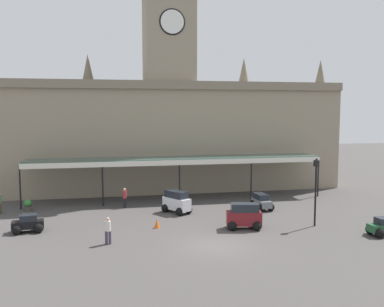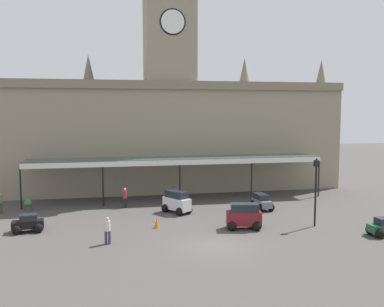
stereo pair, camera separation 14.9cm
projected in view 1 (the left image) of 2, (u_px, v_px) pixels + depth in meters
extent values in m
plane|color=#484342|center=(215.00, 246.00, 25.78)|extent=(140.00, 140.00, 0.00)
cube|color=gray|center=(169.00, 137.00, 43.45)|extent=(35.05, 5.14, 10.94)
cube|color=gray|center=(173.00, 85.00, 40.29)|extent=(35.05, 0.30, 0.80)
cube|color=gray|center=(168.00, 38.00, 42.45)|extent=(4.80, 4.80, 8.81)
cylinder|color=white|center=(172.00, 22.00, 39.95)|extent=(2.20, 0.12, 2.20)
cylinder|color=black|center=(172.00, 22.00, 39.98)|extent=(2.46, 0.06, 2.46)
cone|color=#6E6554|center=(88.00, 68.00, 41.21)|extent=(1.10, 1.10, 2.60)
cone|color=#6E6554|center=(244.00, 71.00, 44.33)|extent=(1.10, 1.10, 2.60)
cone|color=#6E6554|center=(320.00, 72.00, 46.04)|extent=(1.10, 1.10, 2.60)
cube|color=#38564C|center=(177.00, 158.00, 38.98)|extent=(26.64, 3.20, 0.16)
cube|color=silver|center=(180.00, 163.00, 37.44)|extent=(26.64, 0.12, 0.44)
cylinder|color=black|center=(20.00, 187.00, 35.12)|extent=(0.14, 0.14, 3.70)
cylinder|color=black|center=(103.00, 184.00, 36.44)|extent=(0.14, 0.14, 3.70)
cylinder|color=black|center=(180.00, 182.00, 37.76)|extent=(0.14, 0.14, 3.70)
cylinder|color=black|center=(251.00, 179.00, 39.08)|extent=(0.14, 0.14, 3.70)
cylinder|color=black|center=(318.00, 177.00, 40.39)|extent=(0.14, 0.14, 3.70)
cube|color=slate|center=(262.00, 203.00, 35.26)|extent=(1.04, 2.30, 0.55)
cube|color=#1E232B|center=(261.00, 196.00, 35.40)|extent=(0.92, 1.60, 0.45)
sphere|color=black|center=(271.00, 207.00, 34.65)|extent=(0.64, 0.64, 0.64)
sphere|color=black|center=(260.00, 208.00, 34.42)|extent=(0.64, 0.64, 0.64)
sphere|color=black|center=(263.00, 203.00, 36.14)|extent=(0.64, 0.64, 0.64)
sphere|color=black|center=(253.00, 204.00, 35.91)|extent=(0.64, 0.64, 0.64)
cube|color=black|center=(28.00, 224.00, 28.67)|extent=(2.14, 1.12, 0.50)
cube|color=#1E232B|center=(28.00, 218.00, 28.64)|extent=(1.19, 0.92, 0.42)
sphere|color=black|center=(17.00, 230.00, 28.06)|extent=(0.64, 0.64, 0.64)
sphere|color=black|center=(18.00, 227.00, 28.90)|extent=(0.64, 0.64, 0.64)
sphere|color=black|center=(38.00, 228.00, 28.49)|extent=(0.64, 0.64, 0.64)
sphere|color=black|center=(39.00, 225.00, 29.32)|extent=(0.64, 0.64, 0.64)
cube|color=silver|center=(177.00, 204.00, 34.02)|extent=(2.11, 2.53, 0.95)
cube|color=#1E232B|center=(176.00, 194.00, 33.98)|extent=(1.79, 2.08, 0.55)
sphere|color=black|center=(188.00, 210.00, 33.79)|extent=(0.64, 0.64, 0.64)
sphere|color=black|center=(180.00, 212.00, 33.13)|extent=(0.64, 0.64, 0.64)
sphere|color=black|center=(174.00, 206.00, 35.00)|extent=(0.64, 0.64, 0.64)
sphere|color=black|center=(165.00, 208.00, 34.33)|extent=(0.64, 0.64, 0.64)
cube|color=maroon|center=(244.00, 218.00, 29.44)|extent=(2.54, 1.42, 0.95)
cube|color=#1E232B|center=(245.00, 208.00, 29.36)|extent=(2.04, 1.27, 0.55)
sphere|color=black|center=(232.00, 226.00, 29.01)|extent=(0.64, 0.64, 0.64)
sphere|color=black|center=(231.00, 222.00, 29.96)|extent=(0.64, 0.64, 0.64)
sphere|color=black|center=(257.00, 226.00, 29.00)|extent=(0.64, 0.64, 0.64)
sphere|color=black|center=(255.00, 222.00, 29.95)|extent=(0.64, 0.64, 0.64)
cube|color=#1E512D|center=(384.00, 227.00, 27.93)|extent=(2.10, 1.00, 0.50)
sphere|color=black|center=(379.00, 233.00, 27.35)|extent=(0.64, 0.64, 0.64)
sphere|color=black|center=(370.00, 229.00, 28.20)|extent=(0.64, 0.64, 0.64)
cylinder|color=#3F384C|center=(106.00, 237.00, 26.12)|extent=(0.17, 0.17, 0.82)
cylinder|color=#3F384C|center=(110.00, 238.00, 26.10)|extent=(0.17, 0.17, 0.82)
cylinder|color=silver|center=(108.00, 226.00, 26.03)|extent=(0.34, 0.34, 0.62)
sphere|color=tan|center=(108.00, 219.00, 25.99)|extent=(0.23, 0.23, 0.23)
cylinder|color=black|center=(124.00, 203.00, 35.71)|extent=(0.17, 0.17, 0.82)
cylinder|color=black|center=(125.00, 203.00, 35.93)|extent=(0.17, 0.17, 0.82)
cylinder|color=#A52D33|center=(125.00, 194.00, 35.75)|extent=(0.34, 0.34, 0.62)
sphere|color=tan|center=(124.00, 189.00, 35.70)|extent=(0.23, 0.23, 0.23)
cylinder|color=brown|center=(1.00, 208.00, 33.95)|extent=(0.17, 0.17, 0.82)
cylinder|color=black|center=(315.00, 196.00, 30.02)|extent=(0.13, 0.13, 4.25)
cube|color=black|center=(316.00, 163.00, 29.78)|extent=(0.30, 0.30, 0.44)
sphere|color=black|center=(317.00, 159.00, 29.75)|extent=(0.14, 0.14, 0.14)
cone|color=orange|center=(157.00, 223.00, 29.69)|extent=(0.40, 0.40, 0.65)
cylinder|color=#47423D|center=(28.00, 209.00, 34.63)|extent=(0.56, 0.56, 0.42)
sphere|color=#328133|center=(28.00, 203.00, 34.59)|extent=(0.60, 0.60, 0.60)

